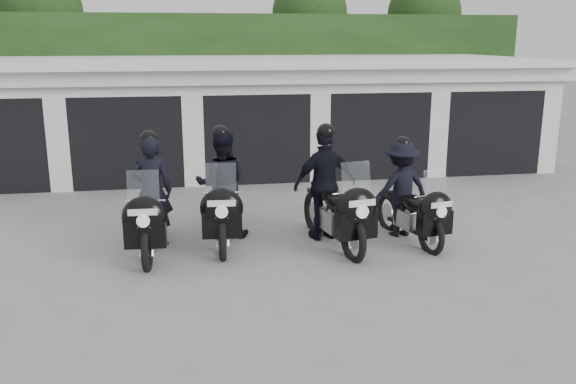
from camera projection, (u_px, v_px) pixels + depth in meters
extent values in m
plane|color=gray|center=(298.00, 261.00, 9.91)|extent=(80.00, 80.00, 0.00)
cube|color=silver|center=(245.00, 113.00, 17.69)|extent=(16.00, 6.00, 2.80)
cube|color=silver|center=(245.00, 61.00, 17.13)|extent=(16.40, 6.80, 0.16)
cube|color=silver|center=(258.00, 76.00, 14.27)|extent=(16.40, 0.12, 0.40)
cube|color=black|center=(258.00, 179.00, 15.12)|extent=(16.00, 0.06, 0.24)
cube|color=black|center=(3.00, 139.00, 15.04)|extent=(2.60, 2.60, 2.20)
cube|color=silver|center=(59.00, 131.00, 14.21)|extent=(0.50, 0.50, 2.80)
cube|color=black|center=(131.00, 135.00, 15.54)|extent=(2.60, 2.60, 2.20)
cube|color=silver|center=(124.00, 83.00, 14.19)|extent=(2.60, 0.50, 0.60)
cube|color=silver|center=(193.00, 128.00, 14.71)|extent=(0.50, 0.50, 2.80)
cube|color=black|center=(252.00, 132.00, 16.04)|extent=(2.60, 2.60, 2.20)
cube|color=silver|center=(256.00, 81.00, 14.69)|extent=(2.60, 0.50, 0.60)
cube|color=silver|center=(318.00, 125.00, 15.21)|extent=(0.50, 0.50, 2.80)
cube|color=black|center=(366.00, 130.00, 16.54)|extent=(2.60, 2.60, 2.20)
cube|color=silver|center=(379.00, 80.00, 15.19)|extent=(2.60, 0.50, 0.60)
cube|color=silver|center=(436.00, 122.00, 15.71)|extent=(0.50, 0.50, 2.80)
cube|color=black|center=(472.00, 127.00, 17.04)|extent=(2.60, 2.60, 2.20)
cube|color=silver|center=(495.00, 79.00, 15.69)|extent=(2.60, 0.50, 0.60)
cube|color=silver|center=(546.00, 120.00, 16.21)|extent=(0.50, 0.50, 2.80)
cube|color=#183613|center=(234.00, 78.00, 21.33)|extent=(20.00, 2.00, 4.30)
sphere|color=#183613|center=(42.00, 12.00, 21.16)|extent=(2.80, 2.80, 2.80)
cylinder|color=black|center=(49.00, 91.00, 21.84)|extent=(0.24, 0.24, 3.30)
sphere|color=#183613|center=(309.00, 13.00, 22.69)|extent=(2.80, 2.80, 2.80)
cylinder|color=black|center=(309.00, 88.00, 23.37)|extent=(0.24, 0.24, 3.30)
sphere|color=#183613|center=(424.00, 14.00, 23.41)|extent=(2.80, 2.80, 2.80)
cylinder|color=black|center=(420.00, 86.00, 24.09)|extent=(0.24, 0.24, 3.30)
torus|color=black|center=(147.00, 247.00, 9.52)|extent=(0.16, 0.81, 0.80)
torus|color=black|center=(156.00, 218.00, 11.04)|extent=(0.16, 0.81, 0.80)
cube|color=#AAAAAF|center=(152.00, 227.00, 10.28)|extent=(0.31, 0.62, 0.35)
cube|color=black|center=(152.00, 237.00, 10.30)|extent=(0.15, 1.43, 0.07)
ellipsoid|color=black|center=(149.00, 209.00, 10.01)|extent=(0.38, 0.65, 0.32)
cube|color=black|center=(152.00, 200.00, 10.46)|extent=(0.31, 0.62, 0.11)
ellipsoid|color=black|center=(144.00, 217.00, 9.30)|extent=(0.71, 0.39, 0.66)
cube|color=black|center=(145.00, 233.00, 9.37)|extent=(0.65, 0.27, 0.44)
cube|color=#B2BFC6|center=(143.00, 189.00, 9.23)|extent=(0.49, 0.15, 0.56)
cylinder|color=silver|center=(145.00, 201.00, 9.47)|extent=(0.62, 0.06, 0.03)
cube|color=silver|center=(143.00, 212.00, 9.09)|extent=(0.44, 0.04, 0.10)
cube|color=silver|center=(144.00, 224.00, 9.17)|extent=(0.20, 0.03, 0.11)
imported|color=black|center=(152.00, 191.00, 10.44)|extent=(0.72, 0.49, 1.93)
sphere|color=black|center=(149.00, 139.00, 10.22)|extent=(0.30, 0.30, 0.30)
torus|color=black|center=(223.00, 237.00, 9.97)|extent=(0.17, 0.82, 0.81)
torus|color=black|center=(223.00, 211.00, 11.52)|extent=(0.17, 0.82, 0.81)
cube|color=#AAAAAF|center=(223.00, 219.00, 10.75)|extent=(0.33, 0.63, 0.36)
cube|color=black|center=(223.00, 229.00, 10.77)|extent=(0.18, 1.45, 0.07)
ellipsoid|color=black|center=(222.00, 201.00, 10.47)|extent=(0.40, 0.66, 0.32)
cube|color=black|center=(222.00, 193.00, 10.93)|extent=(0.33, 0.63, 0.11)
ellipsoid|color=black|center=(222.00, 208.00, 9.76)|extent=(0.72, 0.41, 0.67)
cube|color=black|center=(222.00, 224.00, 9.82)|extent=(0.66, 0.29, 0.44)
cube|color=#B2BFC6|center=(221.00, 181.00, 9.68)|extent=(0.50, 0.16, 0.57)
cylinder|color=silver|center=(221.00, 193.00, 9.93)|extent=(0.62, 0.07, 0.03)
cube|color=silver|center=(221.00, 203.00, 9.55)|extent=(0.44, 0.05, 0.10)
cube|color=silver|center=(222.00, 215.00, 9.63)|extent=(0.20, 0.03, 0.11)
imported|color=black|center=(222.00, 184.00, 10.91)|extent=(0.99, 0.80, 1.95)
sphere|color=black|center=(220.00, 134.00, 10.69)|extent=(0.30, 0.30, 0.30)
torus|color=black|center=(353.00, 239.00, 9.89)|extent=(0.28, 0.84, 0.83)
torus|color=black|center=(314.00, 212.00, 11.38)|extent=(0.28, 0.84, 0.83)
cube|color=#AAAAAF|center=(332.00, 220.00, 10.63)|extent=(0.41, 0.67, 0.36)
cube|color=black|center=(332.00, 230.00, 10.66)|extent=(0.36, 1.47, 0.07)
ellipsoid|color=black|center=(337.00, 201.00, 10.36)|extent=(0.48, 0.71, 0.33)
cube|color=black|center=(325.00, 193.00, 10.80)|extent=(0.41, 0.67, 0.11)
ellipsoid|color=black|center=(357.00, 208.00, 9.67)|extent=(0.77, 0.50, 0.68)
cube|color=black|center=(356.00, 224.00, 9.74)|extent=(0.70, 0.37, 0.46)
cube|color=#B2BFC6|center=(356.00, 180.00, 9.59)|extent=(0.52, 0.22, 0.58)
cylinder|color=silver|center=(351.00, 193.00, 9.83)|extent=(0.63, 0.15, 0.03)
cube|color=silver|center=(362.00, 203.00, 9.46)|extent=(0.45, 0.10, 0.10)
cube|color=silver|center=(361.00, 215.00, 9.54)|extent=(0.20, 0.05, 0.11)
imported|color=black|center=(325.00, 184.00, 10.78)|extent=(1.27, 0.87, 2.00)
sphere|color=black|center=(326.00, 132.00, 10.55)|extent=(0.31, 0.31, 0.31)
torus|color=black|center=(431.00, 235.00, 10.22)|extent=(0.25, 0.74, 0.73)
torus|color=black|center=(388.00, 213.00, 11.52)|extent=(0.25, 0.74, 0.73)
cube|color=#AAAAAF|center=(408.00, 219.00, 10.87)|extent=(0.36, 0.59, 0.32)
cube|color=black|center=(408.00, 228.00, 10.89)|extent=(0.34, 1.29, 0.06)
ellipsoid|color=black|center=(414.00, 203.00, 10.63)|extent=(0.43, 0.63, 0.29)
cube|color=black|center=(401.00, 196.00, 11.02)|extent=(0.36, 0.59, 0.10)
ellipsoid|color=black|center=(435.00, 209.00, 10.03)|extent=(0.68, 0.45, 0.60)
cube|color=black|center=(435.00, 222.00, 10.09)|extent=(0.61, 0.33, 0.40)
cube|color=#B2BFC6|center=(436.00, 185.00, 9.96)|extent=(0.45, 0.20, 0.51)
cylinder|color=silver|center=(429.00, 196.00, 10.17)|extent=(0.55, 0.14, 0.03)
cube|color=silver|center=(442.00, 205.00, 9.85)|extent=(0.39, 0.09, 0.09)
cube|color=silver|center=(440.00, 215.00, 9.92)|extent=(0.18, 0.05, 0.10)
imported|color=black|center=(401.00, 189.00, 11.00)|extent=(1.22, 0.80, 1.75)
sphere|color=black|center=(403.00, 144.00, 10.80)|extent=(0.27, 0.27, 0.27)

